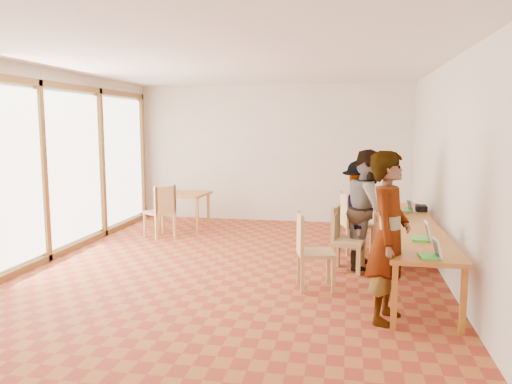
# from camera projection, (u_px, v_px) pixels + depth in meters

# --- Properties ---
(ground) EXTENTS (8.00, 8.00, 0.00)m
(ground) POSITION_uv_depth(u_px,v_px,m) (231.00, 271.00, 7.30)
(ground) COLOR #AD5A29
(ground) RESTS_ON ground
(wall_back) EXTENTS (6.00, 0.10, 3.00)m
(wall_back) POSITION_uv_depth(u_px,v_px,m) (272.00, 153.00, 11.00)
(wall_back) COLOR silver
(wall_back) RESTS_ON ground
(wall_front) EXTENTS (6.00, 0.10, 3.00)m
(wall_front) POSITION_uv_depth(u_px,v_px,m) (85.00, 223.00, 3.20)
(wall_front) COLOR silver
(wall_front) RESTS_ON ground
(wall_right) EXTENTS (0.10, 8.00, 3.00)m
(wall_right) POSITION_uv_depth(u_px,v_px,m) (452.00, 173.00, 6.56)
(wall_right) COLOR silver
(wall_right) RESTS_ON ground
(window_wall) EXTENTS (0.10, 8.00, 3.00)m
(window_wall) POSITION_uv_depth(u_px,v_px,m) (42.00, 166.00, 7.64)
(window_wall) COLOR white
(window_wall) RESTS_ON ground
(ceiling) EXTENTS (6.00, 8.00, 0.04)m
(ceiling) POSITION_uv_depth(u_px,v_px,m) (229.00, 60.00, 6.90)
(ceiling) COLOR white
(ceiling) RESTS_ON wall_back
(communal_table) EXTENTS (0.80, 4.00, 0.75)m
(communal_table) POSITION_uv_depth(u_px,v_px,m) (408.00, 227.00, 6.96)
(communal_table) COLOR #C5852B
(communal_table) RESTS_ON ground
(side_table) EXTENTS (0.90, 0.90, 0.75)m
(side_table) POSITION_uv_depth(u_px,v_px,m) (184.00, 197.00, 10.18)
(side_table) COLOR #C5852B
(side_table) RESTS_ON ground
(chair_near) EXTENTS (0.55, 0.55, 0.53)m
(chair_near) POSITION_uv_depth(u_px,v_px,m) (308.00, 243.00, 6.46)
(chair_near) COLOR #E3B771
(chair_near) RESTS_ON ground
(chair_mid) EXTENTS (0.45, 0.45, 0.45)m
(chair_mid) POSITION_uv_depth(u_px,v_px,m) (341.00, 235.00, 7.28)
(chair_mid) COLOR #E3B771
(chair_mid) RESTS_ON ground
(chair_far) EXTENTS (0.52, 0.52, 0.50)m
(chair_far) POSITION_uv_depth(u_px,v_px,m) (342.00, 231.00, 7.29)
(chair_far) COLOR #E3B771
(chair_far) RESTS_ON ground
(chair_empty) EXTENTS (0.59, 0.59, 0.53)m
(chair_empty) POSITION_uv_depth(u_px,v_px,m) (350.00, 216.00, 8.29)
(chair_empty) COLOR #E3B771
(chair_empty) RESTS_ON ground
(chair_spare) EXTENTS (0.65, 0.65, 0.53)m
(chair_spare) POSITION_uv_depth(u_px,v_px,m) (162.00, 206.00, 9.38)
(chair_spare) COLOR #E3B771
(chair_spare) RESTS_ON ground
(person_near) EXTENTS (0.61, 0.77, 1.86)m
(person_near) POSITION_uv_depth(u_px,v_px,m) (389.00, 237.00, 5.35)
(person_near) COLOR gray
(person_near) RESTS_ON ground
(person_mid) EXTENTS (0.74, 0.91, 1.77)m
(person_mid) POSITION_uv_depth(u_px,v_px,m) (369.00, 209.00, 7.40)
(person_mid) COLOR gray
(person_mid) RESTS_ON ground
(person_far) EXTENTS (0.74, 1.11, 1.60)m
(person_far) POSITION_uv_depth(u_px,v_px,m) (361.00, 211.00, 7.67)
(person_far) COLOR gray
(person_far) RESTS_ON ground
(laptop_near) EXTENTS (0.23, 0.26, 0.21)m
(laptop_near) POSITION_uv_depth(u_px,v_px,m) (432.00, 252.00, 5.19)
(laptop_near) COLOR #43D93B
(laptop_near) RESTS_ON communal_table
(laptop_mid) EXTENTS (0.24, 0.28, 0.23)m
(laptop_mid) POSITION_uv_depth(u_px,v_px,m) (424.00, 235.00, 5.98)
(laptop_mid) COLOR #43D93B
(laptop_mid) RESTS_ON communal_table
(laptop_far) EXTENTS (0.26, 0.28, 0.20)m
(laptop_far) POSITION_uv_depth(u_px,v_px,m) (408.00, 208.00, 7.97)
(laptop_far) COLOR #43D93B
(laptop_far) RESTS_ON communal_table
(yellow_mug) EXTENTS (0.15, 0.15, 0.11)m
(yellow_mug) POSITION_uv_depth(u_px,v_px,m) (396.00, 217.00, 7.19)
(yellow_mug) COLOR yellow
(yellow_mug) RESTS_ON communal_table
(green_bottle) EXTENTS (0.07, 0.07, 0.28)m
(green_bottle) POSITION_uv_depth(u_px,v_px,m) (395.00, 198.00, 8.53)
(green_bottle) COLOR #156C21
(green_bottle) RESTS_ON communal_table
(clear_glass) EXTENTS (0.07, 0.07, 0.09)m
(clear_glass) POSITION_uv_depth(u_px,v_px,m) (387.00, 204.00, 8.46)
(clear_glass) COLOR silver
(clear_glass) RESTS_ON communal_table
(condiment_cup) EXTENTS (0.08, 0.08, 0.06)m
(condiment_cup) POSITION_uv_depth(u_px,v_px,m) (390.00, 229.00, 6.50)
(condiment_cup) COLOR white
(condiment_cup) RESTS_ON communal_table
(pink_phone) EXTENTS (0.05, 0.10, 0.01)m
(pink_phone) POSITION_uv_depth(u_px,v_px,m) (406.00, 213.00, 7.83)
(pink_phone) COLOR #C7455C
(pink_phone) RESTS_ON communal_table
(black_pouch) EXTENTS (0.16, 0.26, 0.09)m
(black_pouch) POSITION_uv_depth(u_px,v_px,m) (421.00, 208.00, 8.01)
(black_pouch) COLOR black
(black_pouch) RESTS_ON communal_table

